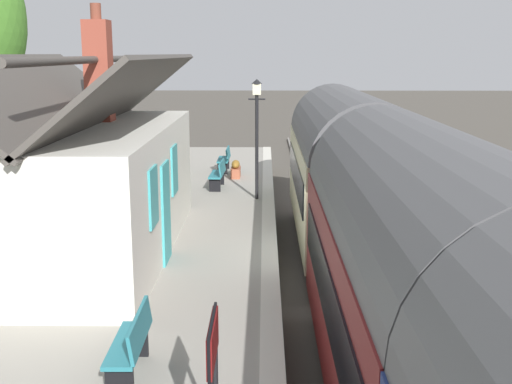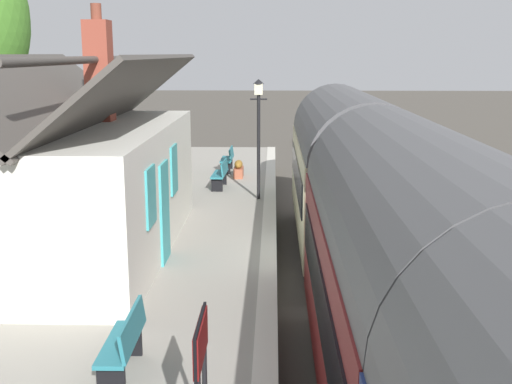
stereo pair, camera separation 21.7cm
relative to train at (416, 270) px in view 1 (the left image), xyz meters
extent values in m
plane|color=#4C473F|center=(4.77, 0.90, -2.21)|extent=(160.00, 160.00, 0.00)
cube|color=gray|center=(4.77, 4.88, -1.72)|extent=(32.00, 5.96, 0.98)
cube|color=beige|center=(4.77, 2.08, -1.23)|extent=(32.00, 0.36, 0.02)
cube|color=gray|center=(4.77, -0.72, -2.14)|extent=(52.00, 0.08, 0.14)
cube|color=gray|center=(4.77, 0.72, -2.14)|extent=(52.00, 0.08, 0.14)
cube|color=black|center=(7.93, 0.00, -1.86)|extent=(7.41, 2.29, 0.70)
cube|color=beige|center=(7.93, 0.00, -0.36)|extent=(8.06, 2.70, 2.30)
cylinder|color=#515154|center=(7.93, 0.00, 0.79)|extent=(8.06, 2.65, 2.65)
cube|color=black|center=(7.93, 1.36, -0.07)|extent=(6.85, 0.03, 0.80)
cylinder|color=black|center=(10.35, 0.00, -1.86)|extent=(0.70, 2.16, 0.70)
cylinder|color=black|center=(5.51, 0.00, -1.86)|extent=(0.70, 2.16, 0.70)
cube|color=black|center=(11.98, 0.00, 0.04)|extent=(0.04, 2.16, 0.90)
cylinder|color=#F2EDCC|center=(12.00, 0.00, -0.94)|extent=(0.06, 0.24, 0.24)
cube|color=red|center=(12.04, 0.00, -1.39)|extent=(0.16, 2.56, 0.24)
cube|color=maroon|center=(-0.54, 0.00, -0.36)|extent=(7.87, 2.70, 2.30)
cylinder|color=#515154|center=(-0.54, 0.00, 0.79)|extent=(7.87, 2.65, 2.65)
cube|color=black|center=(-0.54, 1.36, -0.07)|extent=(6.69, 0.03, 0.80)
cylinder|color=black|center=(1.82, 0.00, -1.86)|extent=(0.70, 2.16, 0.70)
cube|color=silver|center=(4.72, 5.98, 0.14)|extent=(7.95, 3.44, 2.75)
cube|color=#47423D|center=(4.72, 5.12, 2.22)|extent=(8.45, 1.98, 1.63)
cube|color=#47423D|center=(4.72, 6.84, 2.22)|extent=(8.45, 1.98, 1.63)
cylinder|color=#47423D|center=(4.72, 5.98, 2.92)|extent=(8.45, 0.16, 0.16)
cube|color=brown|center=(5.97, 5.98, 2.65)|extent=(0.56, 0.56, 2.27)
cylinder|color=brown|center=(5.97, 5.98, 3.97)|extent=(0.24, 0.24, 0.36)
cube|color=teal|center=(4.06, 4.24, -0.18)|extent=(0.90, 0.06, 2.10)
cube|color=teal|center=(2.66, 4.24, 0.47)|extent=(0.80, 0.05, 1.10)
cube|color=teal|center=(5.46, 4.24, 0.47)|extent=(0.80, 0.05, 1.10)
cube|color=#26727F|center=(-0.85, 4.04, -0.78)|extent=(1.41, 0.42, 0.06)
cube|color=#26727F|center=(-0.85, 3.86, -0.55)|extent=(1.40, 0.12, 0.40)
cube|color=black|center=(-1.41, 4.03, -1.01)|extent=(0.07, 0.36, 0.44)
cube|color=black|center=(-0.29, 4.05, -1.01)|extent=(0.07, 0.36, 0.44)
cube|color=#26727F|center=(14.49, 3.71, -0.78)|extent=(1.40, 0.41, 0.06)
cube|color=#26727F|center=(14.49, 3.53, -0.55)|extent=(1.40, 0.11, 0.40)
cube|color=black|center=(13.93, 3.72, -1.01)|extent=(0.06, 0.36, 0.44)
cube|color=black|center=(15.05, 3.71, -1.01)|extent=(0.06, 0.36, 0.44)
cube|color=#26727F|center=(11.52, 3.74, -0.78)|extent=(1.41, 0.45, 0.06)
cube|color=#26727F|center=(11.51, 3.56, -0.55)|extent=(1.40, 0.16, 0.40)
cube|color=black|center=(10.96, 3.76, -1.01)|extent=(0.07, 0.36, 0.44)
cube|color=black|center=(12.08, 3.72, -1.01)|extent=(0.07, 0.36, 0.44)
cylinder|color=black|center=(13.89, 5.98, -1.07)|extent=(0.44, 0.44, 0.32)
ellipsoid|color=#4C8C2D|center=(13.89, 5.98, -0.69)|extent=(0.64, 0.64, 0.77)
cone|color=#EF2451|center=(13.89, 5.98, -0.46)|extent=(0.11, 0.11, 0.26)
cylinder|color=gray|center=(15.95, 6.98, -1.05)|extent=(0.44, 0.44, 0.38)
ellipsoid|color=#4C8C2D|center=(15.95, 6.98, -0.64)|extent=(0.62, 0.62, 0.65)
cone|color=#C83F60|center=(15.95, 6.98, -0.42)|extent=(0.11, 0.11, 0.25)
cone|color=#9E5138|center=(14.58, 6.34, -1.09)|extent=(0.32, 0.32, 0.28)
cylinder|color=#9E5138|center=(14.58, 6.34, -1.20)|extent=(0.18, 0.18, 0.06)
ellipsoid|color=#4C8C2D|center=(14.58, 6.34, -0.84)|extent=(0.33, 0.33, 0.40)
cone|color=gray|center=(12.07, 6.52, -1.09)|extent=(0.44, 0.44, 0.29)
cylinder|color=gray|center=(12.07, 6.52, -1.20)|extent=(0.24, 0.24, 0.06)
ellipsoid|color=olive|center=(12.07, 6.52, -0.76)|extent=(0.53, 0.53, 0.60)
cone|color=#EB3E5D|center=(12.07, 6.52, -0.57)|extent=(0.11, 0.11, 0.21)
cube|color=#9E5138|center=(13.41, 3.21, -1.06)|extent=(0.84, 0.32, 0.34)
ellipsoid|color=olive|center=(13.41, 3.21, -0.78)|extent=(0.76, 0.29, 0.29)
cylinder|color=teal|center=(9.86, 6.39, -1.03)|extent=(0.32, 0.32, 0.41)
ellipsoid|color=olive|center=(9.86, 6.39, -0.68)|extent=(0.41, 0.41, 0.39)
cone|color=#C23442|center=(9.86, 6.39, -0.53)|extent=(0.08, 0.08, 0.16)
cylinder|color=black|center=(9.97, 2.42, 0.33)|extent=(0.10, 0.10, 3.13)
cylinder|color=black|center=(9.97, 2.42, 1.75)|extent=(0.05, 0.50, 0.05)
cube|color=beige|center=(9.97, 2.42, 2.04)|extent=(0.24, 0.24, 0.32)
cone|color=black|center=(9.97, 2.42, 2.26)|extent=(0.32, 0.32, 0.14)
cube|color=maroon|center=(-2.57, 2.74, 0.09)|extent=(0.90, 0.06, 0.44)
cube|color=black|center=(-2.57, 2.74, 0.09)|extent=(0.96, 0.03, 0.50)
camera|label=1|loc=(-8.79, 2.20, 3.05)|focal=44.83mm
camera|label=2|loc=(-8.79, 1.98, 3.05)|focal=44.83mm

